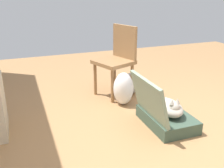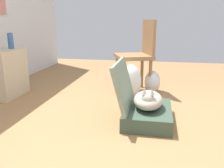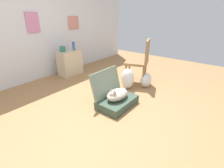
# 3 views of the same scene
# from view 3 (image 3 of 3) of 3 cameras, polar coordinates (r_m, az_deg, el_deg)

# --- Properties ---
(ground_plane) EXTENTS (7.68, 7.68, 0.00)m
(ground_plane) POSITION_cam_3_polar(r_m,az_deg,el_deg) (2.70, -0.84, -9.27)
(ground_plane) COLOR #9E7247
(ground_plane) RESTS_ON ground
(wall_back) EXTENTS (6.40, 0.15, 2.60)m
(wall_back) POSITION_cam_3_polar(r_m,az_deg,el_deg) (4.09, -27.87, 18.90)
(wall_back) COLOR silver
(wall_back) RESTS_ON ground
(suitcase_base) EXTENTS (0.67, 0.46, 0.14)m
(suitcase_base) POSITION_cam_3_polar(r_m,az_deg,el_deg) (2.80, 1.83, -6.36)
(suitcase_base) COLOR #384C3D
(suitcase_base) RESTS_ON ground
(suitcase_lid) EXTENTS (0.67, 0.15, 0.45)m
(suitcase_lid) POSITION_cam_3_polar(r_m,az_deg,el_deg) (2.80, -2.09, 0.42)
(suitcase_lid) COLOR gray
(suitcase_lid) RESTS_ON suitcase_base
(cat) EXTENTS (0.52, 0.28, 0.23)m
(cat) POSITION_cam_3_polar(r_m,az_deg,el_deg) (2.72, 1.73, -3.65)
(cat) COLOR #B2A899
(cat) RESTS_ON suitcase_base
(plastic_bag_white) EXTENTS (0.25, 0.26, 0.44)m
(plastic_bag_white) POSITION_cam_3_polar(r_m,az_deg,el_deg) (3.36, 5.44, 1.83)
(plastic_bag_white) COLOR white
(plastic_bag_white) RESTS_ON ground
(plastic_bag_clear) EXTENTS (0.29, 0.21, 0.30)m
(plastic_bag_clear) POSITION_cam_3_polar(r_m,az_deg,el_deg) (3.53, 11.81, 1.34)
(plastic_bag_clear) COLOR silver
(plastic_bag_clear) RESTS_ON ground
(side_table) EXTENTS (0.56, 0.34, 0.61)m
(side_table) POSITION_cam_3_polar(r_m,az_deg,el_deg) (4.26, -14.50, 7.18)
(side_table) COLOR beige
(side_table) RESTS_ON ground
(vase_tall) EXTENTS (0.13, 0.13, 0.13)m
(vase_tall) POSITION_cam_3_polar(r_m,az_deg,el_deg) (4.12, -16.93, 11.66)
(vase_tall) COLOR #2D7051
(vase_tall) RESTS_ON side_table
(vase_short) EXTENTS (0.07, 0.07, 0.20)m
(vase_short) POSITION_cam_3_polar(r_m,az_deg,el_deg) (4.22, -13.28, 12.84)
(vase_short) COLOR #38609E
(vase_short) RESTS_ON side_table
(chair) EXTENTS (0.60, 0.60, 0.98)m
(chair) POSITION_cam_3_polar(r_m,az_deg,el_deg) (3.53, 9.84, 8.20)
(chair) COLOR olive
(chair) RESTS_ON ground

